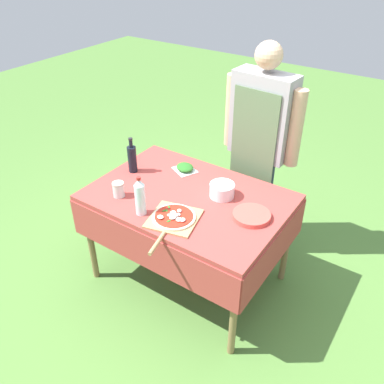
{
  "coord_description": "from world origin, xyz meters",
  "views": [
    {
      "loc": [
        1.33,
        -1.91,
        2.35
      ],
      "look_at": [
        0.03,
        0.0,
        0.82
      ],
      "focal_mm": 38.0,
      "sensor_mm": 36.0,
      "label": 1
    }
  ],
  "objects_px": {
    "prep_table": "(188,205)",
    "oil_bottle": "(132,158)",
    "pizza_on_peel": "(173,219)",
    "mixing_tub": "(222,190)",
    "plate_stack": "(252,215)",
    "herb_container": "(185,168)",
    "person_cook": "(260,136)",
    "sauce_jar": "(119,190)",
    "water_bottle": "(140,197)"
  },
  "relations": [
    {
      "from": "sauce_jar",
      "to": "oil_bottle",
      "type": "bearing_deg",
      "value": 114.71
    },
    {
      "from": "herb_container",
      "to": "mixing_tub",
      "type": "relative_size",
      "value": 1.26
    },
    {
      "from": "herb_container",
      "to": "plate_stack",
      "type": "bearing_deg",
      "value": -19.52
    },
    {
      "from": "water_bottle",
      "to": "mixing_tub",
      "type": "height_order",
      "value": "water_bottle"
    },
    {
      "from": "pizza_on_peel",
      "to": "mixing_tub",
      "type": "bearing_deg",
      "value": 61.1
    },
    {
      "from": "mixing_tub",
      "to": "herb_container",
      "type": "bearing_deg",
      "value": 160.93
    },
    {
      "from": "person_cook",
      "to": "water_bottle",
      "type": "distance_m",
      "value": 1.09
    },
    {
      "from": "oil_bottle",
      "to": "water_bottle",
      "type": "distance_m",
      "value": 0.55
    },
    {
      "from": "pizza_on_peel",
      "to": "mixing_tub",
      "type": "xyz_separation_m",
      "value": [
        0.11,
        0.41,
        0.03
      ]
    },
    {
      "from": "pizza_on_peel",
      "to": "sauce_jar",
      "type": "xyz_separation_m",
      "value": [
        -0.47,
        0.01,
        0.03
      ]
    },
    {
      "from": "oil_bottle",
      "to": "sauce_jar",
      "type": "bearing_deg",
      "value": -65.29
    },
    {
      "from": "person_cook",
      "to": "prep_table",
      "type": "bearing_deg",
      "value": 79.09
    },
    {
      "from": "water_bottle",
      "to": "sauce_jar",
      "type": "relative_size",
      "value": 2.58
    },
    {
      "from": "water_bottle",
      "to": "herb_container",
      "type": "distance_m",
      "value": 0.62
    },
    {
      "from": "person_cook",
      "to": "herb_container",
      "type": "distance_m",
      "value": 0.62
    },
    {
      "from": "pizza_on_peel",
      "to": "oil_bottle",
      "type": "height_order",
      "value": "oil_bottle"
    },
    {
      "from": "prep_table",
      "to": "herb_container",
      "type": "xyz_separation_m",
      "value": [
        -0.21,
        0.27,
        0.11
      ]
    },
    {
      "from": "mixing_tub",
      "to": "plate_stack",
      "type": "xyz_separation_m",
      "value": [
        0.28,
        -0.1,
        -0.03
      ]
    },
    {
      "from": "pizza_on_peel",
      "to": "plate_stack",
      "type": "xyz_separation_m",
      "value": [
        0.4,
        0.31,
        -0.0
      ]
    },
    {
      "from": "prep_table",
      "to": "person_cook",
      "type": "relative_size",
      "value": 0.8
    },
    {
      "from": "pizza_on_peel",
      "to": "herb_container",
      "type": "height_order",
      "value": "herb_container"
    },
    {
      "from": "plate_stack",
      "to": "sauce_jar",
      "type": "relative_size",
      "value": 2.35
    },
    {
      "from": "mixing_tub",
      "to": "sauce_jar",
      "type": "relative_size",
      "value": 1.62
    },
    {
      "from": "person_cook",
      "to": "mixing_tub",
      "type": "bearing_deg",
      "value": 95.05
    },
    {
      "from": "mixing_tub",
      "to": "prep_table",
      "type": "bearing_deg",
      "value": -147.41
    },
    {
      "from": "person_cook",
      "to": "herb_container",
      "type": "relative_size",
      "value": 7.92
    },
    {
      "from": "pizza_on_peel",
      "to": "sauce_jar",
      "type": "height_order",
      "value": "sauce_jar"
    },
    {
      "from": "prep_table",
      "to": "oil_bottle",
      "type": "bearing_deg",
      "value": 175.97
    },
    {
      "from": "water_bottle",
      "to": "sauce_jar",
      "type": "bearing_deg",
      "value": 165.25
    },
    {
      "from": "prep_table",
      "to": "plate_stack",
      "type": "bearing_deg",
      "value": 2.56
    },
    {
      "from": "prep_table",
      "to": "person_cook",
      "type": "height_order",
      "value": "person_cook"
    },
    {
      "from": "oil_bottle",
      "to": "mixing_tub",
      "type": "height_order",
      "value": "oil_bottle"
    },
    {
      "from": "prep_table",
      "to": "sauce_jar",
      "type": "height_order",
      "value": "sauce_jar"
    },
    {
      "from": "mixing_tub",
      "to": "sauce_jar",
      "type": "xyz_separation_m",
      "value": [
        -0.59,
        -0.4,
        -0.0
      ]
    },
    {
      "from": "herb_container",
      "to": "plate_stack",
      "type": "xyz_separation_m",
      "value": [
        0.69,
        -0.25,
        -0.01
      ]
    },
    {
      "from": "water_bottle",
      "to": "mixing_tub",
      "type": "distance_m",
      "value": 0.58
    },
    {
      "from": "plate_stack",
      "to": "sauce_jar",
      "type": "bearing_deg",
      "value": -161.3
    },
    {
      "from": "water_bottle",
      "to": "herb_container",
      "type": "bearing_deg",
      "value": 97.57
    },
    {
      "from": "herb_container",
      "to": "oil_bottle",
      "type": "bearing_deg",
      "value": -144.27
    },
    {
      "from": "mixing_tub",
      "to": "plate_stack",
      "type": "relative_size",
      "value": 0.69
    },
    {
      "from": "water_bottle",
      "to": "plate_stack",
      "type": "bearing_deg",
      "value": 30.58
    },
    {
      "from": "prep_table",
      "to": "sauce_jar",
      "type": "bearing_deg",
      "value": -145.08
    },
    {
      "from": "oil_bottle",
      "to": "herb_container",
      "type": "distance_m",
      "value": 0.4
    },
    {
      "from": "mixing_tub",
      "to": "pizza_on_peel",
      "type": "bearing_deg",
      "value": -105.29
    },
    {
      "from": "water_bottle",
      "to": "plate_stack",
      "type": "distance_m",
      "value": 0.72
    },
    {
      "from": "herb_container",
      "to": "sauce_jar",
      "type": "relative_size",
      "value": 2.03
    },
    {
      "from": "water_bottle",
      "to": "herb_container",
      "type": "xyz_separation_m",
      "value": [
        -0.08,
        0.61,
        -0.11
      ]
    },
    {
      "from": "person_cook",
      "to": "plate_stack",
      "type": "relative_size",
      "value": 6.82
    },
    {
      "from": "person_cook",
      "to": "sauce_jar",
      "type": "xyz_separation_m",
      "value": [
        -0.58,
        -0.97,
        -0.18
      ]
    },
    {
      "from": "pizza_on_peel",
      "to": "water_bottle",
      "type": "height_order",
      "value": "water_bottle"
    }
  ]
}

